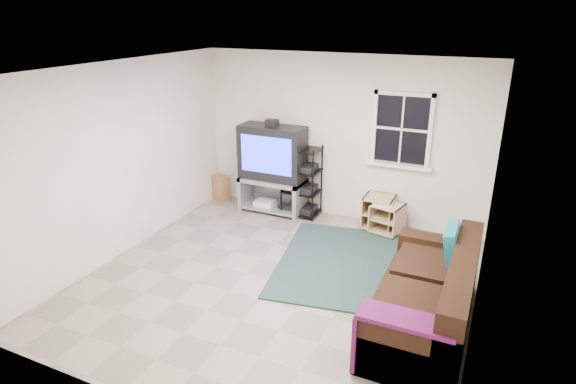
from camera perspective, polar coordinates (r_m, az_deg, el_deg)
The scene contains 8 objects.
room at distance 7.32m, azimuth 13.28°, elevation 6.68°, with size 4.60×4.62×4.60m.
tv_unit at distance 7.87m, azimuth -1.83°, elevation 3.57°, with size 1.07×0.53×1.57m.
av_rack at distance 7.83m, azimuth 1.60°, elevation 0.79°, with size 0.59×0.43×1.18m.
side_table_left at distance 7.57m, azimuth 10.75°, elevation -2.21°, with size 0.45×0.45×0.52m.
side_table_right at distance 7.43m, azimuth 11.73°, elevation -2.79°, with size 0.51×0.51×0.49m.
sofa at distance 5.39m, azimuth 16.26°, elevation -12.15°, with size 0.93×2.10×0.96m.
shag_rug at distance 6.57m, azimuth 6.24°, elevation -8.32°, with size 1.60×2.21×0.03m, color black.
paper_bag at distance 8.68m, azimuth -8.03°, elevation 0.54°, with size 0.30×0.19×0.43m, color #A47049.
Camera 1 is at (2.30, -4.72, 3.20)m, focal length 30.00 mm.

